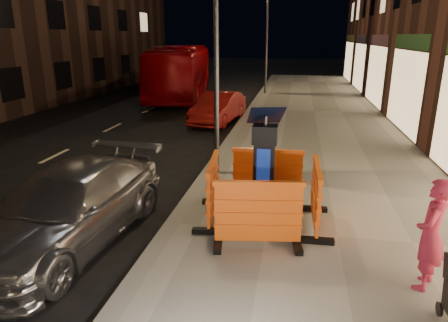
% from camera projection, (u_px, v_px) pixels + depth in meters
% --- Properties ---
extents(ground_plane, '(120.00, 120.00, 0.00)m').
position_uv_depth(ground_plane, '(173.00, 230.00, 7.54)').
color(ground_plane, black).
rests_on(ground_plane, ground).
extents(sidewalk, '(6.00, 60.00, 0.15)m').
position_uv_depth(sidewalk, '(337.00, 240.00, 7.00)').
color(sidewalk, gray).
rests_on(sidewalk, ground).
extents(kerb, '(0.30, 60.00, 0.15)m').
position_uv_depth(kerb, '(173.00, 226.00, 7.51)').
color(kerb, slate).
rests_on(kerb, ground).
extents(parking_kiosk, '(0.69, 0.69, 2.07)m').
position_uv_depth(parking_kiosk, '(264.00, 169.00, 7.23)').
color(parking_kiosk, black).
rests_on(parking_kiosk, sidewalk).
extents(barrier_front, '(1.56, 0.82, 1.16)m').
position_uv_depth(barrier_front, '(258.00, 215.00, 6.48)').
color(barrier_front, '#FF6115').
rests_on(barrier_front, sidewalk).
extents(barrier_back, '(1.49, 0.62, 1.16)m').
position_uv_depth(barrier_back, '(267.00, 176.00, 8.26)').
color(barrier_back, '#FF6115').
rests_on(barrier_back, sidewalk).
extents(barrier_kerbside, '(0.75, 1.54, 1.16)m').
position_uv_depth(barrier_kerbside, '(213.00, 190.00, 7.53)').
color(barrier_kerbside, '#FF6115').
rests_on(barrier_kerbside, sidewalk).
extents(barrier_bldgside, '(0.65, 1.50, 1.16)m').
position_uv_depth(barrier_bldgside, '(316.00, 196.00, 7.21)').
color(barrier_bldgside, '#FF6115').
rests_on(barrier_bldgside, sidewalk).
extents(car_silver, '(2.27, 4.70, 1.32)m').
position_uv_depth(car_silver, '(73.00, 241.00, 7.13)').
color(car_silver, '#B0B0B5').
rests_on(car_silver, ground).
extents(car_red, '(1.86, 3.97, 1.26)m').
position_uv_depth(car_red, '(218.00, 123.00, 16.79)').
color(car_red, maroon).
rests_on(car_red, ground).
extents(bus_doubledecker, '(4.02, 10.90, 2.97)m').
position_uv_depth(bus_doubledecker, '(182.00, 97.00, 23.86)').
color(bus_doubledecker, '#96040B').
rests_on(bus_doubledecker, ground).
extents(man, '(0.61, 0.69, 1.59)m').
position_uv_depth(man, '(431.00, 235.00, 5.37)').
color(man, '#A3213B').
rests_on(man, sidewalk).
extents(street_lamp_mid, '(0.12, 0.12, 6.00)m').
position_uv_depth(street_lamp_mid, '(216.00, 51.00, 9.36)').
color(street_lamp_mid, '#3F3F44').
rests_on(street_lamp_mid, sidewalk).
extents(street_lamp_far, '(0.12, 0.12, 6.00)m').
position_uv_depth(street_lamp_far, '(267.00, 42.00, 23.43)').
color(street_lamp_far, '#3F3F44').
rests_on(street_lamp_far, sidewalk).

